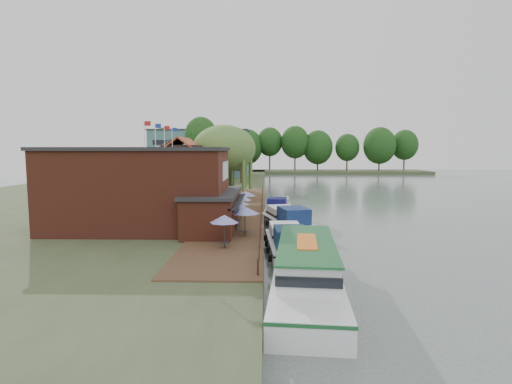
{
  "coord_description": "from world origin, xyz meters",
  "views": [
    {
      "loc": [
        -4.91,
        -35.55,
        8.03
      ],
      "look_at": [
        -6.0,
        12.0,
        3.0
      ],
      "focal_mm": 28.0,
      "sensor_mm": 36.0,
      "label": 1
    }
  ],
  "objects": [
    {
      "name": "bank_tree_1",
      "position": [
        -10.06,
        49.67,
        6.51
      ],
      "size": [
        6.19,
        6.19,
        11.02
      ],
      "primitive_type": null,
      "color": "#143811",
      "rests_on": "land_bank"
    },
    {
      "name": "cottage_a",
      "position": [
        -15.0,
        14.0,
        5.25
      ],
      "size": [
        8.6,
        7.6,
        8.5
      ],
      "primitive_type": null,
      "color": "black",
      "rests_on": "land_bank"
    },
    {
      "name": "umbrella_5",
      "position": [
        -7.09,
        8.58,
        2.29
      ],
      "size": [
        2.29,
        2.29,
        2.38
      ],
      "primitive_type": null,
      "color": "navy",
      "rests_on": "quay_deck"
    },
    {
      "name": "pub",
      "position": [
        -14.0,
        -1.0,
        4.65
      ],
      "size": [
        20.0,
        11.0,
        7.3
      ],
      "primitive_type": null,
      "color": "maroon",
      "rests_on": "land_bank"
    },
    {
      "name": "cruiser_1",
      "position": [
        -2.71,
        3.59,
        1.31
      ],
      "size": [
        6.0,
        11.21,
        2.62
      ],
      "primitive_type": null,
      "rotation": [
        0.0,
        0.0,
        0.25
      ],
      "color": "white",
      "rests_on": "ground"
    },
    {
      "name": "bank_tree_2",
      "position": [
        -13.16,
        59.9,
        7.3
      ],
      "size": [
        7.03,
        7.03,
        12.59
      ],
      "primitive_type": null,
      "color": "#143811",
      "rests_on": "land_bank"
    },
    {
      "name": "ground",
      "position": [
        0.0,
        0.0,
        0.0
      ],
      "size": [
        260.0,
        260.0,
        0.0
      ],
      "primitive_type": "plane",
      "color": "#4D5955",
      "rests_on": "ground"
    },
    {
      "name": "bank_tree_3",
      "position": [
        -18.56,
        76.57,
        7.49
      ],
      "size": [
        6.02,
        6.02,
        12.98
      ],
      "primitive_type": null,
      "color": "#143811",
      "rests_on": "land_bank"
    },
    {
      "name": "umbrella_4",
      "position": [
        -7.42,
        4.71,
        2.29
      ],
      "size": [
        2.27,
        2.27,
        2.38
      ],
      "primitive_type": null,
      "color": "navy",
      "rests_on": "quay_deck"
    },
    {
      "name": "cottage_b",
      "position": [
        -18.0,
        24.0,
        5.25
      ],
      "size": [
        9.6,
        8.6,
        8.5
      ],
      "primitive_type": null,
      "color": "beige",
      "rests_on": "land_bank"
    },
    {
      "name": "hotel_block",
      "position": [
        -22.0,
        70.0,
        7.15
      ],
      "size": [
        25.4,
        12.4,
        12.3
      ],
      "primitive_type": null,
      "color": "#38666B",
      "rests_on": "land_bank"
    },
    {
      "name": "umbrella_1",
      "position": [
        -6.53,
        -3.83,
        2.29
      ],
      "size": [
        2.37,
        2.37,
        2.38
      ],
      "primitive_type": null,
      "color": "#1C2C9B",
      "rests_on": "quay_deck"
    },
    {
      "name": "quay_deck",
      "position": [
        -8.0,
        10.0,
        1.05
      ],
      "size": [
        6.0,
        50.0,
        0.1
      ],
      "primitive_type": "cube",
      "color": "#47301E",
      "rests_on": "land_bank"
    },
    {
      "name": "umbrella_2",
      "position": [
        -7.41,
        -1.39,
        2.29
      ],
      "size": [
        2.45,
        2.45,
        2.38
      ],
      "primitive_type": null,
      "color": "navy",
      "rests_on": "quay_deck"
    },
    {
      "name": "tour_boat",
      "position": [
        -2.6,
        -14.05,
        1.48
      ],
      "size": [
        4.93,
        13.8,
        2.95
      ],
      "primitive_type": null,
      "rotation": [
        0.0,
        0.0,
        -0.08
      ],
      "color": "silver",
      "rests_on": "ground"
    },
    {
      "name": "cruiser_2",
      "position": [
        -3.24,
        13.66,
        1.16
      ],
      "size": [
        4.24,
        9.93,
        2.32
      ],
      "primitive_type": null,
      "rotation": [
        0.0,
        0.0,
        -0.12
      ],
      "color": "silver",
      "rests_on": "ground"
    },
    {
      "name": "umbrella_0",
      "position": [
        -7.78,
        -7.88,
        2.29
      ],
      "size": [
        2.06,
        2.06,
        2.38
      ],
      "primitive_type": null,
      "color": "#1B2199",
      "rests_on": "quay_deck"
    },
    {
      "name": "bank_tree_5",
      "position": [
        -15.62,
        92.38,
        6.65
      ],
      "size": [
        6.21,
        6.21,
        11.3
      ],
      "primitive_type": null,
      "color": "#143811",
      "rests_on": "land_bank"
    },
    {
      "name": "bank_tree_0",
      "position": [
        -17.32,
        41.8,
        7.69
      ],
      "size": [
        6.25,
        6.25,
        13.38
      ],
      "primitive_type": null,
      "color": "#143811",
      "rests_on": "land_bank"
    },
    {
      "name": "cottage_c",
      "position": [
        -14.0,
        33.0,
        5.25
      ],
      "size": [
        7.6,
        7.6,
        8.5
      ],
      "primitive_type": null,
      "color": "black",
      "rests_on": "land_bank"
    },
    {
      "name": "willow",
      "position": [
        -10.5,
        19.0,
        6.21
      ],
      "size": [
        8.6,
        8.6,
        10.43
      ],
      "primitive_type": null,
      "color": "#476B2D",
      "rests_on": "land_bank"
    },
    {
      "name": "quay_rail",
      "position": [
        -5.3,
        10.5,
        1.5
      ],
      "size": [
        0.2,
        49.0,
        1.0
      ],
      "primitive_type": null,
      "color": "black",
      "rests_on": "land_bank"
    },
    {
      "name": "cruiser_0",
      "position": [
        -3.18,
        -5.44,
        1.23
      ],
      "size": [
        3.87,
        10.28,
        2.46
      ],
      "primitive_type": null,
      "rotation": [
        0.0,
        0.0,
        0.06
      ],
      "color": "silver",
      "rests_on": "ground"
    },
    {
      "name": "land_bank",
      "position": [
        -30.0,
        35.0,
        0.5
      ],
      "size": [
        50.0,
        140.0,
        1.0
      ],
      "primitive_type": "cube",
      "color": "#384728",
      "rests_on": "ground"
    },
    {
      "name": "bank_tree_4",
      "position": [
        -16.53,
        86.74,
        8.18
      ],
      "size": [
        7.6,
        7.6,
        14.36
      ],
      "primitive_type": null,
      "color": "#143811",
      "rests_on": "land_bank"
    },
    {
      "name": "swan",
      "position": [
        -4.5,
        -13.19,
        0.22
      ],
      "size": [
        0.44,
        0.44,
        0.44
      ],
      "primitive_type": "sphere",
      "color": "white",
      "rests_on": "ground"
    },
    {
      "name": "umbrella_3",
      "position": [
        -7.52,
        1.45,
        2.29
      ],
      "size": [
        2.32,
        2.32,
        2.38
      ],
      "primitive_type": null,
      "color": "navy",
      "rests_on": "quay_deck"
    }
  ]
}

